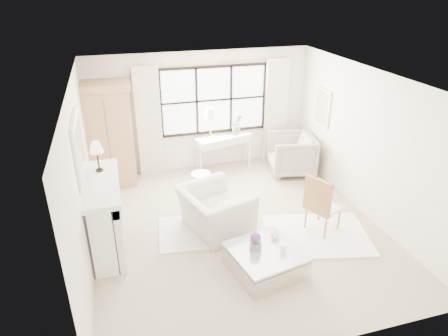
% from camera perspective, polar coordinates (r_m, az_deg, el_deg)
% --- Properties ---
extents(floor, '(5.50, 5.50, 0.00)m').
position_cam_1_polar(floor, '(7.35, 1.85, -8.41)').
color(floor, tan).
rests_on(floor, ground).
extents(ceiling, '(5.50, 5.50, 0.00)m').
position_cam_1_polar(ceiling, '(6.25, 2.20, 12.56)').
color(ceiling, white).
rests_on(ceiling, ground).
extents(wall_back, '(5.00, 0.00, 5.00)m').
position_cam_1_polar(wall_back, '(9.17, -3.30, 8.06)').
color(wall_back, white).
rests_on(wall_back, ground).
extents(wall_front, '(5.00, 0.00, 5.00)m').
position_cam_1_polar(wall_front, '(4.52, 12.99, -12.78)').
color(wall_front, silver).
rests_on(wall_front, ground).
extents(wall_left, '(0.00, 5.50, 5.50)m').
position_cam_1_polar(wall_left, '(6.44, -19.68, -1.38)').
color(wall_left, beige).
rests_on(wall_left, ground).
extents(wall_right, '(0.00, 5.50, 5.50)m').
position_cam_1_polar(wall_right, '(7.78, 19.86, 3.24)').
color(wall_right, white).
rests_on(wall_right, ground).
extents(window_pane, '(2.40, 0.02, 1.50)m').
position_cam_1_polar(window_pane, '(9.15, -1.45, 9.68)').
color(window_pane, silver).
rests_on(window_pane, wall_back).
extents(window_frame, '(2.50, 0.04, 1.50)m').
position_cam_1_polar(window_frame, '(9.14, -1.43, 9.66)').
color(window_frame, black).
rests_on(window_frame, wall_back).
extents(curtain_rod, '(3.30, 0.04, 0.04)m').
position_cam_1_polar(curtain_rod, '(8.89, -1.41, 14.98)').
color(curtain_rod, '#AF8D3D').
rests_on(curtain_rod, wall_back).
extents(curtain_left, '(0.55, 0.10, 2.47)m').
position_cam_1_polar(curtain_left, '(8.94, -10.69, 6.40)').
color(curtain_left, beige).
rests_on(curtain_left, ground).
extents(curtain_right, '(0.55, 0.10, 2.47)m').
position_cam_1_polar(curtain_right, '(9.65, 7.43, 8.07)').
color(curtain_right, silver).
rests_on(curtain_right, ground).
extents(fireplace, '(0.58, 1.66, 1.26)m').
position_cam_1_polar(fireplace, '(6.76, -16.90, -6.47)').
color(fireplace, silver).
rests_on(fireplace, ground).
extents(mirror_frame, '(0.05, 1.15, 0.95)m').
position_cam_1_polar(mirror_frame, '(6.24, -20.06, 2.66)').
color(mirror_frame, white).
rests_on(mirror_frame, wall_left).
extents(mirror_glass, '(0.02, 1.00, 0.80)m').
position_cam_1_polar(mirror_glass, '(6.24, -19.79, 2.70)').
color(mirror_glass, silver).
rests_on(mirror_glass, wall_left).
extents(art_frame, '(0.04, 0.62, 0.82)m').
position_cam_1_polar(art_frame, '(9.04, 13.85, 8.42)').
color(art_frame, white).
rests_on(art_frame, wall_right).
extents(art_canvas, '(0.01, 0.52, 0.72)m').
position_cam_1_polar(art_canvas, '(9.03, 13.74, 8.41)').
color(art_canvas, '#BAAE90').
rests_on(art_canvas, wall_right).
extents(mantel_lamp, '(0.22, 0.22, 0.51)m').
position_cam_1_polar(mantel_lamp, '(6.65, -17.79, 2.65)').
color(mantel_lamp, black).
rests_on(mantel_lamp, fireplace).
extents(armoire, '(1.16, 0.76, 2.24)m').
position_cam_1_polar(armoire, '(8.72, -16.23, 4.63)').
color(armoire, tan).
rests_on(armoire, floor).
extents(console_table, '(1.37, 0.76, 0.80)m').
position_cam_1_polar(console_table, '(9.39, -0.07, 2.34)').
color(console_table, white).
rests_on(console_table, floor).
extents(console_lamp, '(0.28, 0.28, 0.69)m').
position_cam_1_polar(console_lamp, '(8.97, -1.98, 7.73)').
color(console_lamp, '#B5933E').
rests_on(console_lamp, console_table).
extents(orchid_plant, '(0.27, 0.22, 0.49)m').
position_cam_1_polar(orchid_plant, '(9.26, 1.93, 6.28)').
color(orchid_plant, '#596F4A').
rests_on(orchid_plant, console_table).
extents(side_table, '(0.40, 0.40, 0.51)m').
position_cam_1_polar(side_table, '(8.20, -3.30, -1.87)').
color(side_table, white).
rests_on(side_table, floor).
extents(rug_left, '(1.69, 1.28, 0.03)m').
position_cam_1_polar(rug_left, '(7.23, -2.99, -8.94)').
color(rug_left, silver).
rests_on(rug_left, floor).
extents(rug_right, '(2.02, 1.69, 0.03)m').
position_cam_1_polar(rug_right, '(7.30, 13.08, -9.29)').
color(rug_right, white).
rests_on(rug_right, floor).
extents(club_armchair, '(1.35, 1.45, 0.78)m').
position_cam_1_polar(club_armchair, '(7.08, -1.30, -6.07)').
color(club_armchair, beige).
rests_on(club_armchair, floor).
extents(wingback_chair, '(1.17, 1.14, 0.90)m').
position_cam_1_polar(wingback_chair, '(9.26, 9.61, 1.96)').
color(wingback_chair, '#A19688').
rests_on(wingback_chair, floor).
extents(french_chair, '(0.65, 0.64, 1.08)m').
position_cam_1_polar(french_chair, '(7.29, 13.80, -6.62)').
color(french_chair, '#AE7549').
rests_on(french_chair, floor).
extents(coffee_table, '(1.18, 1.18, 0.38)m').
position_cam_1_polar(coffee_table, '(6.31, 5.90, -13.05)').
color(coffee_table, silver).
rests_on(coffee_table, floor).
extents(planter_box, '(0.21, 0.21, 0.12)m').
position_cam_1_polar(planter_box, '(6.17, 4.50, -10.97)').
color(planter_box, slate).
rests_on(planter_box, coffee_table).
extents(planter_flowers, '(0.16, 0.16, 0.16)m').
position_cam_1_polar(planter_flowers, '(6.09, 4.55, -9.90)').
color(planter_flowers, '#5F2F76').
rests_on(planter_flowers, planter_box).
extents(pillar_candle, '(0.10, 0.10, 0.12)m').
position_cam_1_polar(pillar_candle, '(6.17, 8.48, -11.26)').
color(pillar_candle, white).
rests_on(pillar_candle, coffee_table).
extents(coffee_vase, '(0.15, 0.15, 0.14)m').
position_cam_1_polar(coffee_vase, '(6.41, 7.34, -9.50)').
color(coffee_vase, silver).
rests_on(coffee_vase, coffee_table).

